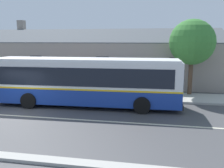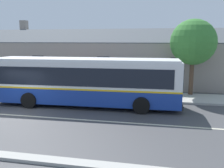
# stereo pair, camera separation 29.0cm
# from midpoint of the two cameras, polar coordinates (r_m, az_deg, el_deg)

# --- Properties ---
(ground_plane) EXTENTS (300.00, 300.00, 0.00)m
(ground_plane) POSITION_cam_midpoint_polar(r_m,az_deg,el_deg) (15.49, -21.33, -6.63)
(ground_plane) COLOR #424244
(sidewalk_far) EXTENTS (60.00, 3.00, 0.15)m
(sidewalk_far) POSITION_cam_midpoint_polar(r_m,az_deg,el_deg) (20.58, -12.27, -1.89)
(sidewalk_far) COLOR #ADAAA3
(sidewalk_far) RESTS_ON ground
(lane_divider_stripe) EXTENTS (60.00, 0.16, 0.01)m
(lane_divider_stripe) POSITION_cam_midpoint_polar(r_m,az_deg,el_deg) (15.49, -21.33, -6.61)
(lane_divider_stripe) COLOR beige
(lane_divider_stripe) RESTS_ON ground
(community_building) EXTENTS (27.09, 8.46, 6.37)m
(community_building) POSITION_cam_midpoint_polar(r_m,az_deg,el_deg) (26.54, -6.00, 5.35)
(community_building) COLOR gray
(community_building) RESTS_ON ground
(transit_bus) EXTENTS (12.23, 3.01, 3.09)m
(transit_bus) POSITION_cam_midpoint_polar(r_m,az_deg,el_deg) (16.22, -5.65, 0.81)
(transit_bus) COLOR navy
(transit_bus) RESTS_ON ground
(bench_down_street) EXTENTS (1.69, 0.51, 0.94)m
(bench_down_street) POSITION_cam_midpoint_polar(r_m,az_deg,el_deg) (20.29, -15.84, -0.79)
(bench_down_street) COLOR brown
(bench_down_street) RESTS_ON sidewalk_far
(street_tree_primary) EXTENTS (3.37, 3.37, 5.78)m
(street_tree_primary) POSITION_cam_midpoint_polar(r_m,az_deg,el_deg) (19.60, 18.49, 9.02)
(street_tree_primary) COLOR #4C3828
(street_tree_primary) RESTS_ON ground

